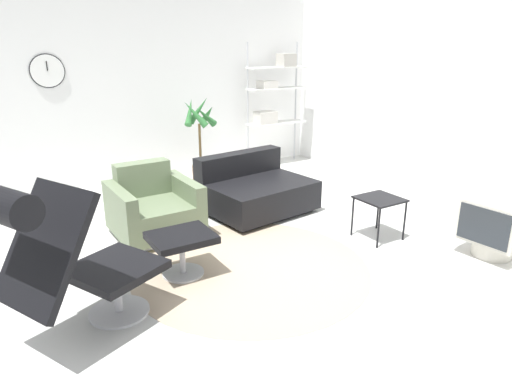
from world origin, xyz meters
The scene contains 12 objects.
ground_plane centered at (0.00, 0.00, 0.00)m, with size 12.00×12.00×0.00m, color silver.
wall_back centered at (0.00, 3.03, 1.40)m, with size 12.00×0.09×2.80m.
wall_right centered at (2.99, 0.00, 1.40)m, with size 0.06×12.00×2.80m.
round_rug centered at (0.01, -0.25, 0.00)m, with size 2.11×2.11×0.01m.
lounge_chair centered at (-1.53, -0.52, 0.68)m, with size 1.22×0.97×1.17m.
ottoman centered at (-0.54, -0.05, 0.29)m, with size 0.53×0.45×0.38m.
armchair_red centered at (-0.46, 0.92, 0.27)m, with size 0.84×0.82×0.72m.
couch_low centered at (0.80, 0.97, 0.24)m, with size 1.28×1.08×0.65m.
side_table centered at (1.46, -0.36, 0.38)m, with size 0.40×0.40×0.43m.
crt_television centered at (2.08, -1.22, 0.31)m, with size 0.52×0.56×0.55m.
potted_plant centered at (0.77, 2.41, 0.60)m, with size 0.49×0.51×1.21m.
shelf_unit centered at (2.20, 2.70, 1.16)m, with size 0.99×0.28×1.92m.
Camera 1 is at (-1.84, -3.40, 1.91)m, focal length 32.00 mm.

